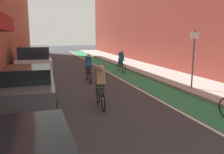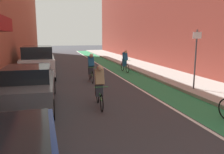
% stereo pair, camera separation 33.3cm
% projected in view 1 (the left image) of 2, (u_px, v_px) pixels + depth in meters
% --- Properties ---
extents(ground_plane, '(94.41, 94.41, 0.00)m').
position_uv_depth(ground_plane, '(76.00, 72.00, 16.67)').
color(ground_plane, '#38383D').
extents(bike_lane_paint, '(1.60, 42.91, 0.00)m').
position_uv_depth(bike_lane_paint, '(109.00, 67.00, 19.43)').
color(bike_lane_paint, '#2D8451').
rests_on(bike_lane_paint, ground).
extents(lane_divider_stripe, '(0.12, 42.91, 0.00)m').
position_uv_depth(lane_divider_stripe, '(99.00, 67.00, 19.18)').
color(lane_divider_stripe, white).
rests_on(lane_divider_stripe, ground).
extents(sidewalk_right, '(2.91, 42.91, 0.14)m').
position_uv_depth(sidewalk_right, '(134.00, 65.00, 20.07)').
color(sidewalk_right, '#A8A59E').
rests_on(sidewalk_right, ground).
extents(building_facade_right, '(2.40, 38.91, 11.10)m').
position_uv_depth(building_facade_right, '(153.00, 5.00, 21.73)').
color(building_facade_right, brown).
rests_on(building_facade_right, ground).
extents(parked_sedan_gray, '(1.90, 4.54, 1.53)m').
position_uv_depth(parked_sedan_gray, '(29.00, 86.00, 8.28)').
color(parked_sedan_gray, '#595B60').
rests_on(parked_sedan_gray, ground).
extents(parked_suv_white, '(2.09, 4.59, 1.98)m').
position_uv_depth(parked_suv_white, '(34.00, 62.00, 14.22)').
color(parked_suv_white, silver).
rests_on(parked_suv_white, ground).
extents(parked_sedan_silver, '(1.86, 4.70, 1.53)m').
position_uv_depth(parked_sedan_silver, '(37.00, 57.00, 19.99)').
color(parked_sedan_silver, '#9EA0A8').
rests_on(parked_sedan_silver, ground).
extents(cyclist_mid, '(0.48, 1.67, 1.59)m').
position_uv_depth(cyclist_mid, '(100.00, 86.00, 8.29)').
color(cyclist_mid, black).
rests_on(cyclist_mid, ground).
extents(cyclist_trailing, '(0.48, 1.72, 1.62)m').
position_uv_depth(cyclist_trailing, '(88.00, 68.00, 13.00)').
color(cyclist_trailing, black).
rests_on(cyclist_trailing, ground).
extents(cyclist_far, '(0.48, 1.67, 1.59)m').
position_uv_depth(cyclist_far, '(121.00, 60.00, 16.63)').
color(cyclist_far, black).
rests_on(cyclist_far, ground).
extents(street_sign_post, '(0.44, 0.07, 2.74)m').
position_uv_depth(street_sign_post, '(194.00, 54.00, 10.63)').
color(street_sign_post, '#4C4C51').
rests_on(street_sign_post, sidewalk_right).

